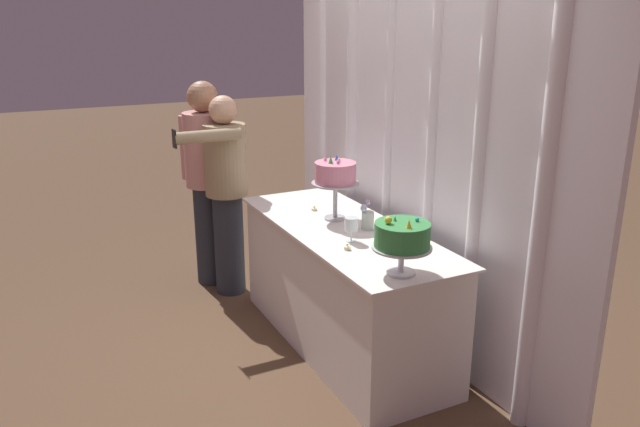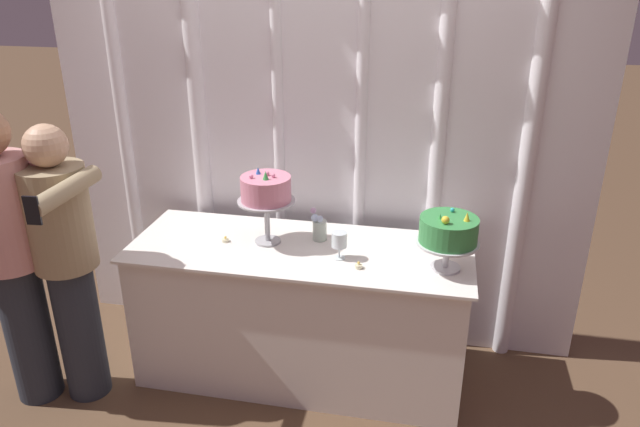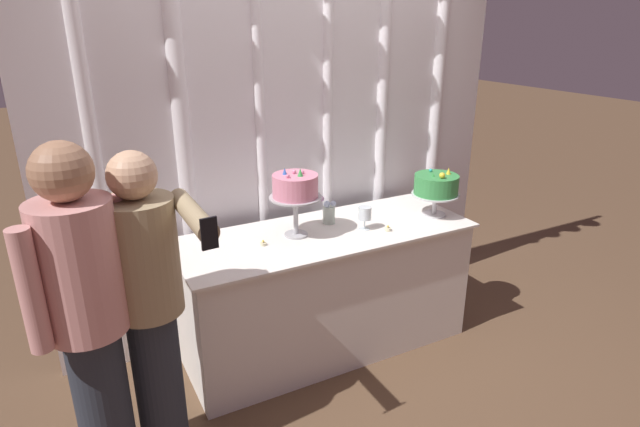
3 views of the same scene
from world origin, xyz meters
TOP-DOWN VIEW (x-y plane):
  - ground_plane at (0.00, 0.00)m, footprint 24.00×24.00m
  - draped_curtain at (0.00, 0.55)m, footprint 3.10×0.19m
  - cake_table at (0.00, 0.10)m, footprint 1.80×0.68m
  - cake_display_nearleft at (-0.18, 0.13)m, footprint 0.30×0.30m
  - cake_display_nearright at (0.75, 0.02)m, footprint 0.30×0.30m
  - wine_glass at (0.22, 0.02)m, footprint 0.08×0.08m
  - flower_vase at (0.08, 0.21)m, footprint 0.09×0.09m
  - tealight_far_left at (-0.41, 0.09)m, footprint 0.04×0.04m
  - tealight_near_left at (0.33, -0.06)m, footprint 0.04×0.04m
  - guest_girl_blue_dress at (-1.10, -0.30)m, footprint 0.46×0.60m
  - guest_man_dark_suit at (-1.36, -0.36)m, footprint 0.44×0.44m

SIDE VIEW (x-z plane):
  - ground_plane at x=0.00m, z-range 0.00..0.00m
  - cake_table at x=0.00m, z-range 0.00..0.80m
  - tealight_far_left at x=-0.41m, z-range 0.79..0.82m
  - tealight_near_left at x=0.33m, z-range 0.79..0.82m
  - guest_girl_blue_dress at x=-1.10m, z-range 0.08..1.58m
  - flower_vase at x=0.08m, z-range 0.78..0.95m
  - guest_man_dark_suit at x=-1.36m, z-range 0.08..1.66m
  - wine_glass at x=0.22m, z-range 0.82..0.97m
  - cake_display_nearright at x=0.75m, z-range 0.84..1.15m
  - cake_display_nearleft at x=-0.18m, z-range 0.88..1.29m
  - draped_curtain at x=0.00m, z-range 0.15..3.01m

